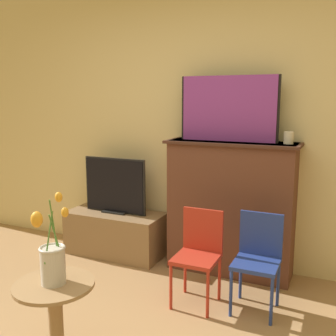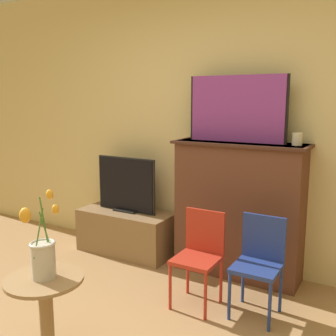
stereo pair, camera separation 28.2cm
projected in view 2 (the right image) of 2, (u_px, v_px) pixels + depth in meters
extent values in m
cube|color=beige|center=(220.00, 122.00, 3.63)|extent=(8.00, 0.06, 2.70)
cube|color=brown|center=(238.00, 210.00, 3.45)|extent=(1.10, 0.34, 1.20)
cube|color=#43271C|center=(240.00, 144.00, 3.34)|extent=(1.16, 0.38, 0.02)
cube|color=black|center=(237.00, 109.00, 3.33)|extent=(0.86, 0.02, 0.56)
cube|color=purple|center=(236.00, 109.00, 3.32)|extent=(0.82, 0.02, 0.56)
cylinder|color=silver|center=(297.00, 139.00, 3.11)|extent=(0.08, 0.08, 0.10)
cube|color=olive|center=(127.00, 231.00, 4.03)|extent=(0.98, 0.44, 0.43)
cube|color=black|center=(126.00, 210.00, 3.99)|extent=(0.26, 0.12, 0.02)
cube|color=black|center=(126.00, 184.00, 3.95)|extent=(0.67, 0.02, 0.55)
cube|color=black|center=(126.00, 185.00, 3.94)|extent=(0.64, 0.02, 0.52)
cylinder|color=#B22D1E|center=(170.00, 287.00, 2.92)|extent=(0.02, 0.02, 0.36)
cylinder|color=#B22D1E|center=(205.00, 297.00, 2.78)|extent=(0.02, 0.02, 0.36)
cylinder|color=#B22D1E|center=(188.00, 272.00, 3.17)|extent=(0.02, 0.02, 0.36)
cylinder|color=#B22D1E|center=(221.00, 281.00, 3.03)|extent=(0.02, 0.02, 0.36)
cube|color=#B22D1E|center=(196.00, 260.00, 2.94)|extent=(0.32, 0.32, 0.03)
cube|color=#B22D1E|center=(205.00, 231.00, 3.04)|extent=(0.32, 0.02, 0.34)
cylinder|color=navy|center=(229.00, 296.00, 2.79)|extent=(0.02, 0.02, 0.36)
cylinder|color=navy|center=(270.00, 307.00, 2.65)|extent=(0.02, 0.02, 0.36)
cylinder|color=navy|center=(243.00, 280.00, 3.03)|extent=(0.02, 0.02, 0.36)
cylinder|color=navy|center=(281.00, 289.00, 2.89)|extent=(0.02, 0.02, 0.36)
cube|color=navy|center=(256.00, 268.00, 2.81)|extent=(0.32, 0.32, 0.03)
cube|color=navy|center=(264.00, 237.00, 2.90)|extent=(0.32, 0.02, 0.34)
cylinder|color=#99754C|center=(47.00, 324.00, 2.28)|extent=(0.08, 0.08, 0.54)
cylinder|color=#99754C|center=(44.00, 279.00, 2.23)|extent=(0.44, 0.44, 0.02)
cylinder|color=beige|center=(43.00, 261.00, 2.21)|extent=(0.13, 0.13, 0.20)
torus|color=beige|center=(42.00, 244.00, 2.19)|extent=(0.14, 0.14, 0.02)
cylinder|color=#477A2D|center=(46.00, 232.00, 2.19)|extent=(0.03, 0.06, 0.26)
ellipsoid|color=orange|center=(55.00, 209.00, 2.20)|extent=(0.04, 0.04, 0.06)
cylinder|color=#477A2D|center=(45.00, 225.00, 2.19)|extent=(0.01, 0.06, 0.34)
ellipsoid|color=orange|center=(50.00, 194.00, 2.20)|extent=(0.04, 0.04, 0.06)
cylinder|color=#477A2D|center=(38.00, 233.00, 2.16)|extent=(0.01, 0.09, 0.27)
ellipsoid|color=orange|center=(25.00, 215.00, 2.06)|extent=(0.06, 0.06, 0.08)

